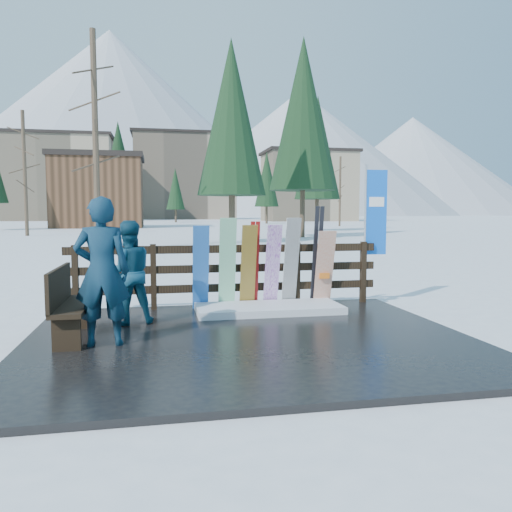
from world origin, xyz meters
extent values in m
plane|color=white|center=(0.00, 0.00, 0.00)|extent=(700.00, 700.00, 0.00)
cube|color=black|center=(0.00, 0.00, 0.04)|extent=(6.00, 5.00, 0.08)
cube|color=black|center=(-2.60, 2.20, 0.66)|extent=(0.10, 0.10, 1.15)
cube|color=black|center=(-1.30, 2.20, 0.66)|extent=(0.10, 0.10, 1.15)
cube|color=black|center=(0.00, 2.20, 0.66)|extent=(0.10, 0.10, 1.15)
cube|color=black|center=(1.30, 2.20, 0.66)|extent=(0.10, 0.10, 1.15)
cube|color=black|center=(2.60, 2.20, 0.66)|extent=(0.10, 0.10, 1.15)
cube|color=black|center=(0.00, 2.20, 0.43)|extent=(5.60, 0.05, 0.14)
cube|color=black|center=(0.00, 2.20, 0.78)|extent=(5.60, 0.05, 0.14)
cube|color=black|center=(0.00, 2.20, 1.13)|extent=(5.60, 0.05, 0.14)
cube|color=white|center=(0.63, 1.60, 0.14)|extent=(2.47, 1.00, 0.12)
cube|color=black|center=(-2.33, 0.32, 0.53)|extent=(0.40, 1.50, 0.06)
cube|color=black|center=(-2.33, -0.28, 0.30)|extent=(0.34, 0.06, 0.45)
cube|color=black|center=(-2.33, 0.92, 0.30)|extent=(0.34, 0.06, 0.45)
cube|color=black|center=(-2.51, 0.32, 0.80)|extent=(0.05, 1.50, 0.50)
cube|color=blue|center=(-0.49, 1.98, 0.82)|extent=(0.28, 0.39, 1.48)
cube|color=silver|center=(-0.03, 1.98, 0.88)|extent=(0.29, 0.35, 1.61)
cube|color=gold|center=(0.34, 1.98, 0.82)|extent=(0.27, 0.39, 1.49)
cube|color=white|center=(0.78, 1.98, 0.82)|extent=(0.26, 0.44, 1.49)
cube|color=black|center=(1.12, 1.98, 0.88)|extent=(0.26, 0.41, 1.61)
cube|color=silver|center=(1.75, 1.98, 0.77)|extent=(0.32, 0.35, 1.37)
cube|color=maroon|center=(0.42, 2.05, 0.85)|extent=(0.07, 0.27, 1.54)
cube|color=maroon|center=(0.51, 2.05, 0.85)|extent=(0.07, 0.27, 1.54)
cube|color=black|center=(1.59, 2.05, 0.99)|extent=(0.08, 0.31, 1.81)
cube|color=black|center=(1.68, 2.05, 0.99)|extent=(0.08, 0.31, 1.81)
cylinder|color=silver|center=(2.64, 2.25, 1.38)|extent=(0.04, 0.04, 2.60)
cube|color=blue|center=(2.86, 2.25, 1.78)|extent=(0.42, 0.02, 1.60)
imported|color=#103B4B|center=(-1.92, -0.08, 1.03)|extent=(0.70, 0.47, 1.90)
imported|color=navy|center=(-1.67, 1.12, 0.87)|extent=(0.88, 0.76, 1.58)
cube|color=tan|center=(-22.00, 110.00, 9.00)|extent=(22.00, 14.00, 18.00)
cube|color=black|center=(-22.00, 110.00, 18.30)|extent=(23.10, 14.70, 0.60)
cube|color=gray|center=(6.00, 130.00, 11.00)|extent=(26.00, 16.00, 22.00)
cube|color=black|center=(6.00, 130.00, 22.30)|extent=(27.30, 16.80, 0.60)
cube|color=tan|center=(30.00, 95.00, 7.00)|extent=(18.00, 12.00, 14.00)
cube|color=black|center=(30.00, 95.00, 14.30)|extent=(18.90, 12.60, 0.60)
cube|color=brown|center=(-8.00, 55.00, 4.00)|extent=(10.00, 8.00, 8.00)
cube|color=black|center=(-8.00, 55.00, 8.30)|extent=(10.50, 8.40, 0.60)
cylinder|color=#382B1E|center=(-4.00, 18.00, 5.09)|extent=(0.28, 0.28, 10.18)
cone|color=black|center=(3.00, 22.00, 5.52)|extent=(3.98, 3.98, 11.04)
cone|color=black|center=(9.00, 28.00, 6.71)|extent=(4.83, 4.83, 13.41)
cylinder|color=#382B1E|center=(-11.00, 34.00, 4.70)|extent=(0.28, 0.28, 9.40)
cone|color=black|center=(14.00, 40.00, 6.15)|extent=(4.42, 4.42, 12.29)
cylinder|color=#382B1E|center=(22.00, 55.00, 4.48)|extent=(0.28, 0.28, 8.97)
cone|color=black|center=(-6.00, 60.00, 6.35)|extent=(4.57, 4.57, 12.71)
cone|color=black|center=(16.00, 72.00, 5.44)|extent=(3.92, 3.92, 10.88)
cone|color=black|center=(2.00, 85.00, 4.64)|extent=(3.34, 3.34, 9.27)
cone|color=white|center=(-30.00, 340.00, 60.00)|extent=(260.00, 260.00, 120.00)
cone|color=white|center=(90.00, 310.00, 40.00)|extent=(200.00, 200.00, 80.00)
cone|color=white|center=(180.00, 330.00, 35.00)|extent=(180.00, 180.00, 70.00)
camera|label=1|loc=(-1.21, -6.62, 1.78)|focal=35.00mm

